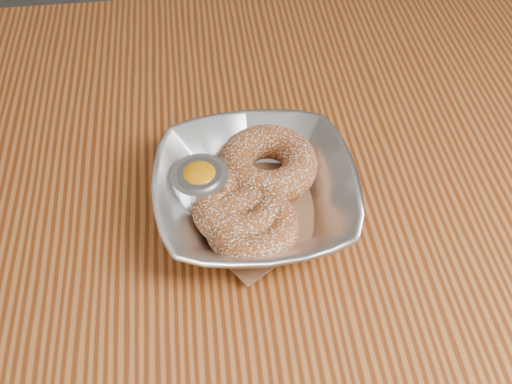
{
  "coord_description": "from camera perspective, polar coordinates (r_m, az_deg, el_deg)",
  "views": [
    {
      "loc": [
        -0.06,
        -0.44,
        1.25
      ],
      "look_at": [
        -0.02,
        -0.04,
        0.78
      ],
      "focal_mm": 42.0,
      "sensor_mm": 36.0,
      "label": 1
    }
  ],
  "objects": [
    {
      "name": "serving_bowl",
      "position": [
        0.63,
        -0.0,
        -0.23
      ],
      "size": [
        0.21,
        0.21,
        0.05
      ],
      "primitive_type": "imported",
      "color": "silver",
      "rests_on": "table"
    },
    {
      "name": "ramekin",
      "position": [
        0.63,
        -5.3,
        0.7
      ],
      "size": [
        0.06,
        0.06,
        0.05
      ],
      "color": "silver",
      "rests_on": "table"
    },
    {
      "name": "table",
      "position": [
        0.75,
        0.96,
        -4.26
      ],
      "size": [
        1.2,
        0.8,
        0.75
      ],
      "color": "brown",
      "rests_on": "ground_plane"
    },
    {
      "name": "donut_front",
      "position": [
        0.6,
        -0.36,
        -3.34
      ],
      "size": [
        0.11,
        0.11,
        0.03
      ],
      "primitive_type": "torus",
      "rotation": [
        0.0,
        0.0,
        0.17
      ],
      "color": "brown",
      "rests_on": "parchment"
    },
    {
      "name": "parchment",
      "position": [
        0.64,
        -0.0,
        -1.22
      ],
      "size": [
        0.2,
        0.2,
        0.0
      ],
      "primitive_type": "cube",
      "rotation": [
        0.0,
        0.0,
        0.59
      ],
      "color": "brown",
      "rests_on": "table"
    },
    {
      "name": "donut_back",
      "position": [
        0.65,
        1.12,
        2.66
      ],
      "size": [
        0.13,
        0.13,
        0.04
      ],
      "primitive_type": "torus",
      "rotation": [
        0.0,
        0.0,
        -0.17
      ],
      "color": "brown",
      "rests_on": "parchment"
    },
    {
      "name": "donut_extra",
      "position": [
        0.62,
        -1.52,
        -1.37
      ],
      "size": [
        0.13,
        0.13,
        0.04
      ],
      "primitive_type": "torus",
      "rotation": [
        0.0,
        0.0,
        -0.3
      ],
      "color": "brown",
      "rests_on": "parchment"
    }
  ]
}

